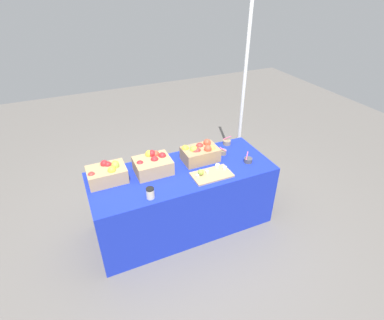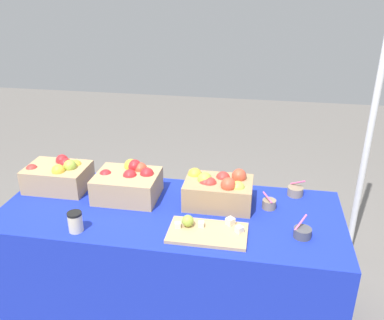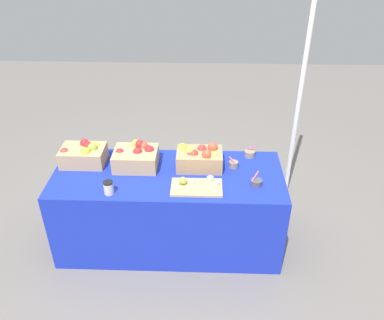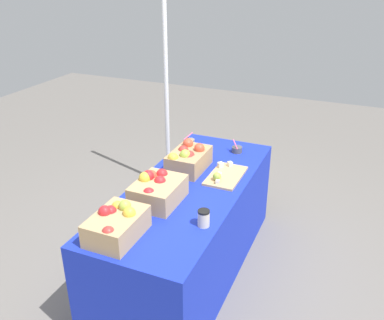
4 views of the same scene
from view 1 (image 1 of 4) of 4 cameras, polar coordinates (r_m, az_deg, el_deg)
The scene contains 11 objects.
ground_plane at distance 3.56m, azimuth -1.67°, elevation -11.92°, with size 10.00×10.00×0.00m, color slate.
table at distance 3.31m, azimuth -1.77°, elevation -7.34°, with size 1.90×0.76×0.74m, color #192DB7.
apple_crate_left at distance 3.02m, azimuth -15.83°, elevation -2.47°, with size 0.37×0.26×0.20m.
apple_crate_middle at distance 3.06m, azimuth -7.46°, elevation -0.81°, with size 0.36×0.29×0.20m.
apple_crate_right at distance 3.21m, azimuth 1.54°, elevation 1.37°, with size 0.38×0.25×0.20m.
cutting_board_front at distance 3.02m, azimuth 3.59°, elevation -2.67°, with size 0.40×0.23×0.08m.
sample_bowl_near at distance 3.27m, azimuth 10.62°, elevation -0.01°, with size 0.09×0.09×0.11m.
sample_bowl_mid at distance 3.37m, azimuth 5.91°, elevation 1.51°, with size 0.08×0.08×0.09m.
sample_bowl_far at distance 3.57m, azimuth 6.64°, elevation 3.37°, with size 0.10×0.09×0.11m.
coffee_cup at distance 2.73m, azimuth -7.93°, elevation -6.25°, with size 0.08×0.08×0.11m.
tent_pole at distance 4.00m, azimuth 9.71°, elevation 12.27°, with size 0.04×0.04×2.28m, color white.
Camera 1 is at (-0.95, -2.37, 2.49)m, focal length 28.05 mm.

